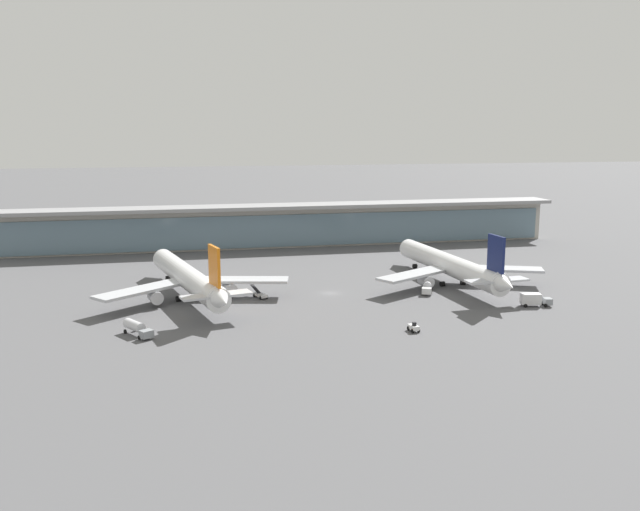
% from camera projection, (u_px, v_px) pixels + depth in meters
% --- Properties ---
extents(ground_plane, '(1200.00, 1200.00, 0.00)m').
position_uv_depth(ground_plane, '(330.00, 293.00, 174.26)').
color(ground_plane, '#515154').
extents(airliner_left_stand, '(47.15, 62.32, 16.78)m').
position_uv_depth(airliner_left_stand, '(189.00, 278.00, 167.58)').
color(airliner_left_stand, white).
rests_on(airliner_left_stand, ground).
extents(airliner_centre_stand, '(48.31, 63.04, 16.78)m').
position_uv_depth(airliner_centre_stand, '(451.00, 265.00, 183.12)').
color(airliner_centre_stand, white).
rests_on(airliner_centre_stand, ground).
extents(service_truck_near_nose_grey, '(7.60, 3.62, 3.10)m').
position_uv_depth(service_truck_near_nose_grey, '(534.00, 299.00, 161.08)').
color(service_truck_near_nose_grey, gray).
rests_on(service_truck_near_nose_grey, ground).
extents(service_truck_under_wing_grey, '(6.47, 8.48, 2.95)m').
position_uv_depth(service_truck_under_wing_grey, '(137.00, 328.00, 138.28)').
color(service_truck_under_wing_grey, gray).
rests_on(service_truck_under_wing_grey, ground).
extents(service_truck_mid_apron_white, '(3.83, 6.81, 2.70)m').
position_uv_depth(service_truck_mid_apron_white, '(260.00, 295.00, 169.40)').
color(service_truck_mid_apron_white, silver).
rests_on(service_truck_mid_apron_white, ground).
extents(service_truck_by_tail_white, '(2.01, 3.03, 2.05)m').
position_uv_depth(service_truck_by_tail_white, '(414.00, 327.00, 141.25)').
color(service_truck_by_tail_white, silver).
rests_on(service_truck_by_tail_white, ground).
extents(service_truck_on_taxiway_white, '(5.42, 8.80, 2.95)m').
position_uv_depth(service_truck_on_taxiway_white, '(427.00, 286.00, 175.14)').
color(service_truck_on_taxiway_white, silver).
rests_on(service_truck_on_taxiway_white, ground).
extents(terminal_building, '(199.67, 12.80, 15.20)m').
position_uv_depth(terminal_building, '(284.00, 225.00, 241.66)').
color(terminal_building, '#B2ADA3').
rests_on(terminal_building, ground).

